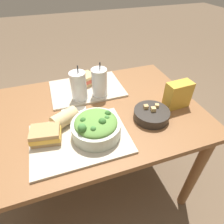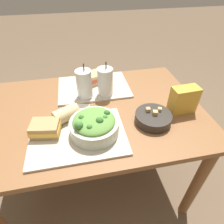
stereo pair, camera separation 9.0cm
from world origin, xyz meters
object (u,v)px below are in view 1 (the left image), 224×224
soup_bowl (151,114)px  drink_cup_dark (79,87)px  chip_bag (178,95)px  baguette_near (65,118)px  sandwich_far (84,80)px  napkin_folded (74,112)px  drink_cup_red (100,83)px  salad_bowl (96,126)px  sandwich_near (46,135)px

soup_bowl → drink_cup_dark: 0.43m
soup_bowl → chip_bag: (0.18, 0.05, 0.05)m
baguette_near → sandwich_far: size_ratio=0.89×
napkin_folded → soup_bowl: bearing=-24.8°
sandwich_far → drink_cup_red: size_ratio=0.79×
salad_bowl → baguette_near: bearing=136.5°
baguette_near → sandwich_far: 0.38m
chip_bag → drink_cup_red: bearing=145.4°
sandwich_near → napkin_folded: sandwich_near is taller
salad_bowl → sandwich_far: 0.46m
sandwich_far → chip_bag: chip_bag is taller
sandwich_far → soup_bowl: bearing=-82.3°
soup_bowl → baguette_near: bearing=168.2°
drink_cup_dark → chip_bag: size_ratio=1.41×
soup_bowl → chip_bag: bearing=15.5°
chip_bag → sandwich_near: bearing=-179.7°
sandwich_near → drink_cup_red: bearing=48.9°
sandwich_far → napkin_folded: (-0.12, -0.25, -0.04)m
sandwich_near → salad_bowl: bearing=-0.5°
baguette_near → drink_cup_dark: size_ratio=0.70×
sandwich_far → chip_bag: bearing=-64.1°
salad_bowl → napkin_folded: salad_bowl is taller
sandwich_far → drink_cup_dark: bearing=-135.5°
drink_cup_red → salad_bowl: bearing=-108.9°
baguette_near → napkin_folded: bearing=-57.7°
salad_bowl → chip_bag: (0.48, 0.08, 0.01)m
salad_bowl → chip_bag: 0.49m
soup_bowl → chip_bag: 0.19m
soup_bowl → sandwich_far: bearing=121.4°
drink_cup_dark → sandwich_far: bearing=68.2°
drink_cup_red → napkin_folded: bearing=-149.4°
salad_bowl → napkin_folded: (-0.07, 0.20, -0.06)m
sandwich_near → drink_cup_dark: 0.35m
soup_bowl → sandwich_near: sandwich_near is taller
salad_bowl → baguette_near: salad_bowl is taller
drink_cup_red → chip_bag: bearing=-31.5°
sandwich_far → drink_cup_red: bearing=-90.0°
sandwich_near → drink_cup_red: size_ratio=0.70×
salad_bowl → drink_cup_dark: drink_cup_dark is taller
salad_bowl → drink_cup_red: 0.33m
drink_cup_red → chip_bag: 0.44m
sandwich_near → chip_bag: (0.71, 0.04, 0.03)m
sandwich_near → chip_bag: bearing=12.6°
baguette_near → drink_cup_dark: drink_cup_dark is taller
sandwich_near → chip_bag: 0.71m
baguette_near → salad_bowl: bearing=-160.7°
baguette_near → drink_cup_dark: 0.23m
salad_bowl → drink_cup_red: (0.11, 0.31, 0.03)m
napkin_folded → sandwich_near: bearing=-131.7°
salad_bowl → sandwich_far: bearing=84.7°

